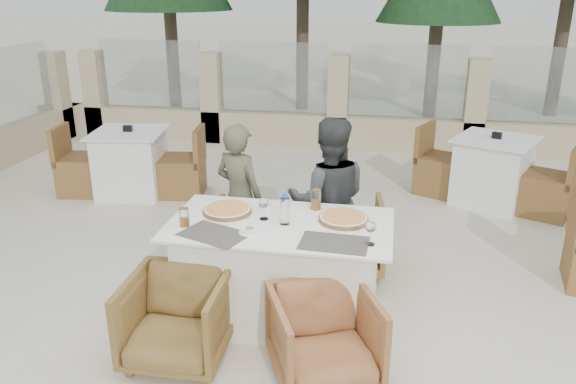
% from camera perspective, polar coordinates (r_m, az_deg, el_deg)
% --- Properties ---
extents(ground, '(80.00, 80.00, 0.00)m').
position_cam_1_polar(ground, '(4.43, -1.78, -12.12)').
color(ground, beige).
rests_on(ground, ground).
extents(sand_patch, '(30.00, 16.00, 0.01)m').
position_cam_1_polar(sand_patch, '(17.83, 8.18, 12.44)').
color(sand_patch, beige).
rests_on(sand_patch, ground).
extents(perimeter_wall_far, '(10.00, 0.34, 1.60)m').
position_cam_1_polar(perimeter_wall_far, '(8.63, 5.13, 9.70)').
color(perimeter_wall_far, beige).
rests_on(perimeter_wall_far, ground).
extents(dining_table, '(1.60, 0.90, 0.77)m').
position_cam_1_polar(dining_table, '(4.19, -0.77, -8.02)').
color(dining_table, white).
rests_on(dining_table, ground).
extents(placemat_near_left, '(0.53, 0.44, 0.00)m').
position_cam_1_polar(placemat_near_left, '(3.88, -7.49, -4.26)').
color(placemat_near_left, '#524C46').
rests_on(placemat_near_left, dining_table).
extents(placemat_near_right, '(0.46, 0.32, 0.00)m').
position_cam_1_polar(placemat_near_right, '(3.74, 4.70, -5.18)').
color(placemat_near_right, '#504B44').
rests_on(placemat_near_right, dining_table).
extents(pizza_left, '(0.39, 0.39, 0.05)m').
position_cam_1_polar(pizza_left, '(4.22, -6.19, -1.81)').
color(pizza_left, '#CB5C1B').
rests_on(pizza_left, dining_table).
extents(pizza_right, '(0.37, 0.37, 0.05)m').
position_cam_1_polar(pizza_right, '(4.07, 5.66, -2.67)').
color(pizza_right, '#C55B1A').
rests_on(pizza_right, dining_table).
extents(water_bottle, '(0.08, 0.08, 0.23)m').
position_cam_1_polar(water_bottle, '(3.97, -0.34, -1.72)').
color(water_bottle, '#A7C2DC').
rests_on(water_bottle, dining_table).
extents(wine_glass_centre, '(0.10, 0.10, 0.18)m').
position_cam_1_polar(wine_glass_centre, '(4.06, -2.48, -1.58)').
color(wine_glass_centre, white).
rests_on(wine_glass_centre, dining_table).
extents(wine_glass_corner, '(0.09, 0.09, 0.18)m').
position_cam_1_polar(wine_glass_corner, '(3.71, 8.37, -4.02)').
color(wine_glass_corner, white).
rests_on(wine_glass_corner, dining_table).
extents(beer_glass_left, '(0.09, 0.09, 0.13)m').
position_cam_1_polar(beer_glass_left, '(4.02, -10.48, -2.53)').
color(beer_glass_left, orange).
rests_on(beer_glass_left, dining_table).
extents(beer_glass_right, '(0.10, 0.10, 0.16)m').
position_cam_1_polar(beer_glass_right, '(4.25, 2.86, -0.76)').
color(beer_glass_right, orange).
rests_on(beer_glass_right, dining_table).
extents(olive_dish, '(0.14, 0.14, 0.04)m').
position_cam_1_polar(olive_dish, '(3.87, -3.92, -3.88)').
color(olive_dish, white).
rests_on(olive_dish, dining_table).
extents(armchair_far_left, '(0.75, 0.76, 0.59)m').
position_cam_1_polar(armchair_far_left, '(4.93, -5.14, -4.73)').
color(armchair_far_left, olive).
rests_on(armchair_far_left, ground).
extents(armchair_far_right, '(0.76, 0.78, 0.63)m').
position_cam_1_polar(armchair_far_right, '(4.95, 5.67, -4.39)').
color(armchair_far_right, olive).
rests_on(armchair_far_right, ground).
extents(armchair_near_left, '(0.66, 0.68, 0.60)m').
position_cam_1_polar(armchair_near_left, '(3.87, -11.23, -12.53)').
color(armchair_near_left, brown).
rests_on(armchair_near_left, ground).
extents(armchair_near_right, '(0.84, 0.85, 0.59)m').
position_cam_1_polar(armchair_near_right, '(3.65, 3.70, -14.51)').
color(armchair_near_right, '#9B6338').
rests_on(armchair_near_right, ground).
extents(diner_left, '(0.56, 0.47, 1.30)m').
position_cam_1_polar(diner_left, '(4.88, -4.93, -0.51)').
color(diner_left, '#56573F').
rests_on(diner_left, ground).
extents(diner_right, '(0.76, 0.64, 1.41)m').
position_cam_1_polar(diner_right, '(4.63, 4.12, -0.92)').
color(diner_right, '#363A3B').
rests_on(diner_right, ground).
extents(bg_table_a, '(1.74, 1.05, 0.77)m').
position_cam_1_polar(bg_table_a, '(6.94, -15.64, 2.86)').
color(bg_table_a, white).
rests_on(bg_table_a, ground).
extents(bg_table_b, '(1.83, 1.43, 0.77)m').
position_cam_1_polar(bg_table_b, '(6.79, 20.03, 1.99)').
color(bg_table_b, white).
rests_on(bg_table_b, ground).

